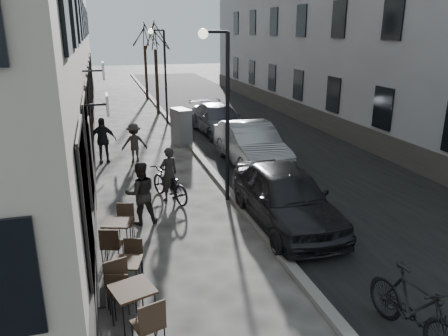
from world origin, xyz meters
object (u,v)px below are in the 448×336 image
pedestrian_mid (134,143)px  pedestrian_far (102,140)px  bicycle (169,184)px  streetlamp_near (222,98)px  tree_far (144,35)px  pedestrian_near (141,193)px  bistro_set_b (127,274)px  car_near (286,196)px  car_mid (251,145)px  tree_near (155,36)px  utility_cabinet (181,127)px  bistro_set_c (118,233)px  streetlamp_far (162,66)px  bistro_set_a (133,304)px  sign_board (91,279)px  car_far (219,120)px  moped (414,307)px

pedestrian_mid → pedestrian_far: 1.25m
bicycle → pedestrian_mid: size_ratio=1.26×
streetlamp_near → tree_far: size_ratio=0.89×
pedestrian_near → pedestrian_mid: pedestrian_near is taller
bistro_set_b → car_near: 4.87m
streetlamp_near → car_mid: (2.06, 3.20, -2.34)m
tree_near → pedestrian_far: (-3.50, -9.80, -3.76)m
utility_cabinet → pedestrian_near: size_ratio=0.95×
bistro_set_c → car_mid: (5.30, 5.68, 0.34)m
pedestrian_near → car_near: size_ratio=0.37×
bistro_set_c → utility_cabinet: size_ratio=0.98×
bicycle → pedestrian_far: pedestrian_far is taller
streetlamp_far → utility_cabinet: bearing=-89.3°
bistro_set_a → sign_board: (-0.71, 1.12, -0.04)m
bistro_set_c → utility_cabinet: bearing=88.2°
streetlamp_near → bistro_set_a: streetlamp_near is taller
pedestrian_near → pedestrian_far: pedestrian_far is taller
tree_far → pedestrian_mid: (-2.30, -16.12, -3.88)m
car_near → car_far: 10.93m
car_near → car_far: car_near is taller
pedestrian_far → moped: (4.80, -12.21, -0.27)m
bistro_set_c → car_mid: 7.78m
streetlamp_far → utility_cabinet: (0.06, -4.92, -2.34)m
utility_cabinet → streetlamp_near: bearing=-103.5°
tree_far → sign_board: 25.98m
tree_far → car_far: 13.07m
bistro_set_c → pedestrian_mid: pedestrian_mid is taller
bicycle → car_near: bearing=113.7°
streetlamp_far → sign_board: 17.00m
pedestrian_near → streetlamp_near: bearing=-162.9°
sign_board → pedestrian_far: bearing=87.9°
pedestrian_near → pedestrian_far: 6.26m
utility_cabinet → pedestrian_far: size_ratio=0.92×
pedestrian_far → car_far: pedestrian_far is taller
streetlamp_far → tree_far: tree_far is taller
tree_far → moped: tree_far is taller
pedestrian_mid → pedestrian_far: (-1.20, 0.32, 0.12)m
streetlamp_far → bistro_set_c: size_ratio=3.14×
bistro_set_a → car_near: (4.31, 3.33, 0.29)m
bistro_set_a → sign_board: sign_board is taller
bicycle → moped: size_ratio=0.93×
bistro_set_b → sign_board: (-0.67, -0.04, 0.03)m
car_near → moped: bearing=-87.4°
bicycle → pedestrian_mid: pedestrian_mid is taller
car_far → bistro_set_b: bearing=-116.5°
car_near → car_far: size_ratio=0.95×
bistro_set_c → pedestrian_far: (-0.19, 7.68, 0.42)m
bicycle → pedestrian_near: 1.82m
bistro_set_b → streetlamp_near: bearing=69.9°
pedestrian_near → car_mid: 6.24m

